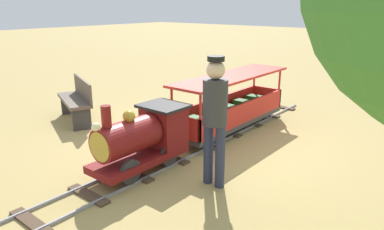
{
  "coord_description": "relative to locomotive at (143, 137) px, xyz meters",
  "views": [
    {
      "loc": [
        -3.38,
        4.34,
        2.18
      ],
      "look_at": [
        0.0,
        0.25,
        0.55
      ],
      "focal_mm": 33.79,
      "sensor_mm": 36.0,
      "label": 1
    }
  ],
  "objects": [
    {
      "name": "track",
      "position": [
        0.0,
        -1.22,
        -0.47
      ],
      "size": [
        0.66,
        6.4,
        0.04
      ],
      "color": "gray",
      "rests_on": "ground_plane"
    },
    {
      "name": "locomotive",
      "position": [
        0.0,
        0.0,
        0.0
      ],
      "size": [
        0.62,
        1.44,
        1.0
      ],
      "color": "maroon",
      "rests_on": "ground_plane"
    },
    {
      "name": "park_bench",
      "position": [
        2.61,
        -0.7,
        -0.07
      ],
      "size": [
        1.36,
        0.85,
        0.82
      ],
      "color": "brown",
      "rests_on": "ground_plane"
    },
    {
      "name": "conductor_person",
      "position": [
        -0.97,
        -0.28,
        0.47
      ],
      "size": [
        0.3,
        0.3,
        1.62
      ],
      "color": "#282D47",
      "rests_on": "ground_plane"
    },
    {
      "name": "passenger_car",
      "position": [
        0.0,
        -2.12,
        -0.06
      ],
      "size": [
        0.72,
        2.7,
        0.97
      ],
      "color": "#3F3F3F",
      "rests_on": "ground_plane"
    },
    {
      "name": "ground_plane",
      "position": [
        0.0,
        -1.27,
        -0.49
      ],
      "size": [
        60.0,
        60.0,
        0.0
      ],
      "primitive_type": "plane",
      "color": "#A38C51"
    }
  ]
}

